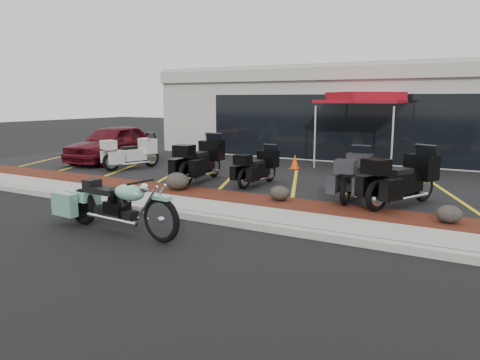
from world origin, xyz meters
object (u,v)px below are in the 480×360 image
Objects in this scene: traffic_cone at (295,161)px; parked_car at (113,143)px; touring_white at (151,150)px; popup_canopy at (364,99)px; hero_cruiser at (161,213)px.

parked_car is at bearing -164.42° from traffic_cone.
parked_car is at bearing 99.11° from touring_white.
touring_white is 0.51× the size of parked_car.
hero_cruiser is at bearing -70.49° from popup_canopy.
hero_cruiser is at bearing -82.11° from traffic_cone.
hero_cruiser is 0.85× the size of popup_canopy.
touring_white is at bearing 136.61° from hero_cruiser.
touring_white reaches higher than hero_cruiser.
hero_cruiser is 8.97m from touring_white.
hero_cruiser is 9.04m from traffic_cone.
hero_cruiser reaches higher than traffic_cone.
traffic_cone is (4.74, 2.28, -0.38)m from touring_white.
traffic_cone is at bearing 9.59° from parked_car.
parked_car is 7.26m from traffic_cone.
popup_canopy is at bearing 91.28° from hero_cruiser.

